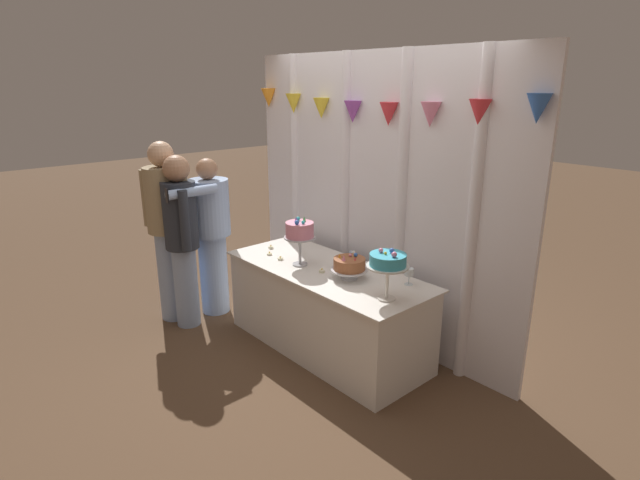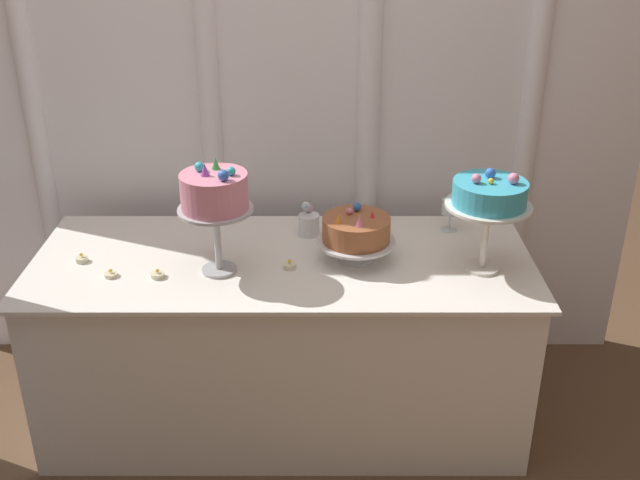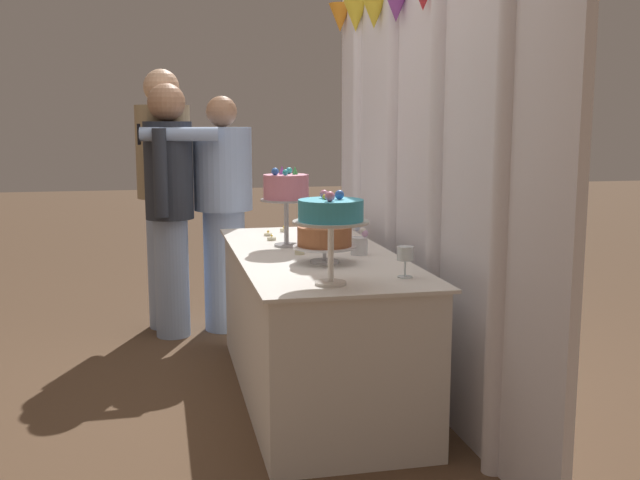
% 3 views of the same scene
% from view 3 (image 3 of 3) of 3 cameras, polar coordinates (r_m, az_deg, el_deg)
% --- Properties ---
extents(ground_plane, '(24.00, 24.00, 0.00)m').
position_cam_3_polar(ground_plane, '(3.84, -1.94, -11.74)').
color(ground_plane, brown).
extents(draped_curtain, '(2.98, 0.16, 2.45)m').
position_cam_3_polar(draped_curtain, '(3.74, 7.45, 7.83)').
color(draped_curtain, white).
rests_on(draped_curtain, ground_plane).
extents(cake_table, '(1.86, 0.77, 0.72)m').
position_cam_3_polar(cake_table, '(3.74, -0.45, -6.43)').
color(cake_table, white).
rests_on(cake_table, ground_plane).
extents(cake_display_leftmost, '(0.26, 0.26, 0.42)m').
position_cam_3_polar(cake_display_leftmost, '(3.82, -2.64, 3.90)').
color(cake_display_leftmost, '#B2B2B7').
rests_on(cake_display_leftmost, cake_table).
extents(cake_display_center, '(0.29, 0.29, 0.21)m').
position_cam_3_polar(cake_display_center, '(3.38, 0.35, 0.15)').
color(cake_display_center, silver).
rests_on(cake_display_center, cake_table).
extents(cake_display_rightmost, '(0.30, 0.30, 0.38)m').
position_cam_3_polar(cake_display_rightmost, '(2.90, 0.84, 1.99)').
color(cake_display_rightmost, silver).
rests_on(cake_display_rightmost, cake_table).
extents(wine_glass, '(0.07, 0.07, 0.13)m').
position_cam_3_polar(wine_glass, '(3.09, 6.57, -1.15)').
color(wine_glass, silver).
rests_on(wine_glass, cake_table).
extents(flower_vase, '(0.08, 0.09, 0.14)m').
position_cam_3_polar(flower_vase, '(3.61, 3.07, -0.31)').
color(flower_vase, silver).
rests_on(flower_vase, cake_table).
extents(tealight_far_left, '(0.05, 0.05, 0.04)m').
position_cam_3_polar(tealight_far_left, '(4.37, -2.79, 0.78)').
color(tealight_far_left, beige).
rests_on(tealight_far_left, cake_table).
extents(tealight_near_left, '(0.05, 0.05, 0.03)m').
position_cam_3_polar(tealight_near_left, '(4.22, -4.01, 0.44)').
color(tealight_near_left, beige).
rests_on(tealight_near_left, cake_table).
extents(tealight_near_right, '(0.05, 0.05, 0.03)m').
position_cam_3_polar(tealight_near_right, '(4.06, -3.74, 0.11)').
color(tealight_near_right, beige).
rests_on(tealight_near_right, cake_table).
extents(tealight_far_right, '(0.05, 0.05, 0.04)m').
position_cam_3_polar(tealight_far_right, '(3.62, -1.57, -0.94)').
color(tealight_far_right, beige).
rests_on(tealight_far_right, cake_table).
extents(guest_girl_blue_dress, '(0.54, 0.74, 1.53)m').
position_cam_3_polar(guest_girl_blue_dress, '(4.86, -7.50, 2.63)').
color(guest_girl_blue_dress, '#93ADD6').
rests_on(guest_girl_blue_dress, ground_plane).
extents(guest_man_dark_suit, '(0.45, 0.37, 1.60)m').
position_cam_3_polar(guest_man_dark_suit, '(4.75, -11.50, 3.18)').
color(guest_man_dark_suit, '#93ADD6').
rests_on(guest_man_dark_suit, ground_plane).
extents(guest_man_pink_jacket, '(0.48, 0.47, 1.70)m').
position_cam_3_polar(guest_man_pink_jacket, '(4.97, -11.86, 3.87)').
color(guest_man_pink_jacket, '#93ADD6').
rests_on(guest_man_pink_jacket, ground_plane).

